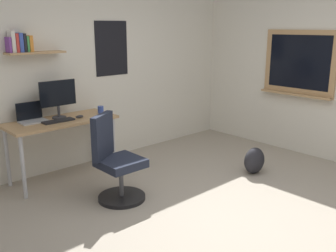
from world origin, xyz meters
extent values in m
plane|color=#9E9384|center=(0.00, 0.00, 0.00)|extent=(5.20, 5.20, 0.00)
cube|color=silver|center=(0.00, 2.45, 1.30)|extent=(5.00, 0.10, 2.60)
cube|color=tan|center=(-0.84, 2.30, 1.55)|extent=(0.68, 0.20, 0.02)
cube|color=black|center=(0.29, 2.39, 1.55)|extent=(0.52, 0.01, 0.74)
cube|color=#7A3D99|center=(-1.14, 2.33, 1.65)|extent=(0.02, 0.14, 0.17)
cube|color=silver|center=(-1.10, 2.33, 1.68)|extent=(0.04, 0.14, 0.24)
cube|color=#C63833|center=(-1.06, 2.33, 1.67)|extent=(0.03, 0.14, 0.21)
cube|color=#3851B2|center=(-1.01, 2.33, 1.67)|extent=(0.04, 0.14, 0.22)
cube|color=black|center=(-0.97, 2.33, 1.67)|extent=(0.03, 0.14, 0.21)
cube|color=#3D934C|center=(-0.94, 2.33, 1.65)|extent=(0.02, 0.14, 0.18)
cube|color=orange|center=(-0.90, 2.33, 1.65)|extent=(0.04, 0.14, 0.19)
cube|color=tan|center=(2.38, 0.72, 1.35)|extent=(0.04, 1.10, 0.90)
cube|color=black|center=(2.37, 0.72, 1.35)|extent=(0.01, 0.94, 0.76)
cube|color=tan|center=(2.34, 0.72, 0.89)|extent=(0.12, 1.10, 0.03)
cube|color=tan|center=(-0.70, 2.08, 0.74)|extent=(1.31, 0.58, 0.03)
cylinder|color=#B7B7BC|center=(-1.29, 1.85, 0.36)|extent=(0.04, 0.04, 0.73)
cylinder|color=#B7B7BC|center=(-0.10, 1.85, 0.36)|extent=(0.04, 0.04, 0.73)
cylinder|color=#B7B7BC|center=(-1.29, 2.31, 0.36)|extent=(0.04, 0.04, 0.73)
cylinder|color=#B7B7BC|center=(-0.10, 2.31, 0.36)|extent=(0.04, 0.04, 0.73)
cylinder|color=black|center=(-0.52, 1.11, 0.02)|extent=(0.52, 0.52, 0.04)
cylinder|color=#4C4C51|center=(-0.52, 1.11, 0.21)|extent=(0.05, 0.05, 0.34)
cube|color=#1E2333|center=(-0.52, 1.11, 0.42)|extent=(0.44, 0.44, 0.09)
cube|color=#1E2333|center=(-0.62, 1.28, 0.71)|extent=(0.38, 0.27, 0.48)
cube|color=#ADAFB5|center=(-0.99, 2.18, 0.77)|extent=(0.31, 0.21, 0.02)
cube|color=black|center=(-0.99, 2.28, 0.88)|extent=(0.31, 0.01, 0.21)
cylinder|color=#38383D|center=(-0.67, 2.18, 0.76)|extent=(0.17, 0.17, 0.01)
cylinder|color=#38383D|center=(-0.67, 2.18, 0.84)|extent=(0.03, 0.03, 0.14)
cube|color=black|center=(-0.67, 2.17, 1.07)|extent=(0.46, 0.02, 0.31)
cube|color=black|center=(-0.76, 2.01, 0.77)|extent=(0.37, 0.13, 0.02)
ellipsoid|color=#262628|center=(-0.48, 2.01, 0.77)|extent=(0.10, 0.06, 0.03)
cylinder|color=#334CA5|center=(-0.14, 2.06, 0.80)|extent=(0.08, 0.08, 0.09)
ellipsoid|color=#232328|center=(1.20, 0.58, 0.17)|extent=(0.32, 0.22, 0.34)
camera|label=1|loc=(-2.75, -2.08, 1.86)|focal=40.71mm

